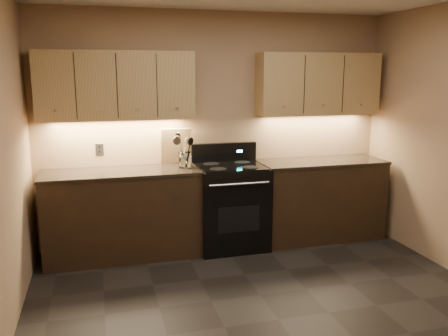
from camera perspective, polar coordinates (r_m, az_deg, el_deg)
The scene contains 14 objects.
floor at distance 3.99m, azimuth 6.54°, elevation -17.67°, with size 4.00×4.00×0.00m, color black.
wall_back at distance 5.43m, azimuth -0.95°, elevation 4.73°, with size 4.00×0.04×2.60m, color tan.
counter_left at distance 5.15m, azimuth -12.10°, elevation -5.41°, with size 1.62×0.62×0.93m.
counter_right at distance 5.72m, azimuth 11.40°, elevation -3.67°, with size 1.46×0.62×0.93m.
stove at distance 5.31m, azimuth 0.76°, elevation -4.47°, with size 0.76×0.68×1.14m.
upper_cab_left at distance 5.08m, azimuth -12.83°, elevation 9.65°, with size 1.60×0.30×0.70m, color tan.
upper_cab_right at distance 5.66m, azimuth 11.25°, elevation 9.87°, with size 1.44×0.30×0.70m, color tan.
outlet_plate at distance 5.28m, azimuth -14.74°, elevation 2.20°, with size 0.09×0.01×0.12m, color #B2B5BA.
utensil_crock at distance 5.10m, azimuth -4.71°, elevation 0.95°, with size 0.17×0.17×0.17m.
cutting_board at distance 5.29m, azimuth -5.83°, elevation 2.65°, with size 0.33×0.02×0.41m, color tan.
wooden_spoon at distance 5.07m, azimuth -5.16°, elevation 1.93°, with size 0.06×0.06×0.31m, color tan, non-canonical shape.
black_spoon at distance 5.10m, azimuth -4.70°, elevation 2.04°, with size 0.06×0.06×0.32m, color black, non-canonical shape.
steel_spatula at distance 5.09m, azimuth -4.46°, elevation 2.46°, with size 0.08×0.08×0.39m, color silver, non-canonical shape.
steel_skimmer at distance 5.08m, azimuth -4.42°, elevation 2.10°, with size 0.09×0.09×0.33m, color silver, non-canonical shape.
Camera 1 is at (-1.32, -3.23, 1.94)m, focal length 38.00 mm.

